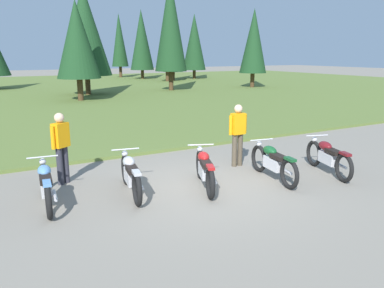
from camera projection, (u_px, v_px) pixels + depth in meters
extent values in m
plane|color=gray|center=(205.00, 188.00, 8.82)|extent=(140.00, 140.00, 0.00)
cube|color=#5B7033|center=(38.00, 92.00, 30.39)|extent=(80.00, 44.00, 0.10)
cylinder|color=#47331E|center=(252.00, 81.00, 33.75)|extent=(0.36, 0.36, 1.33)
cone|color=#193D1E|center=(254.00, 41.00, 32.99)|extent=(2.31, 2.31, 5.35)
cylinder|color=#47331E|center=(167.00, 76.00, 41.00)|extent=(0.36, 0.36, 1.38)
cone|color=#193D1E|center=(167.00, 37.00, 40.10)|extent=(2.06, 2.06, 6.48)
cylinder|color=#47331E|center=(88.00, 86.00, 27.73)|extent=(0.36, 0.36, 1.46)
cone|color=#193D1E|center=(85.00, 30.00, 26.86)|extent=(3.51, 3.51, 6.16)
cylinder|color=#47331E|center=(143.00, 75.00, 45.16)|extent=(0.36, 0.36, 1.12)
cone|color=#193D1E|center=(142.00, 40.00, 44.27)|extent=(2.69, 2.69, 6.71)
cylinder|color=#47331E|center=(121.00, 72.00, 47.89)|extent=(0.36, 0.36, 1.41)
cone|color=#193D1E|center=(119.00, 40.00, 47.01)|extent=(2.01, 2.01, 6.26)
cylinder|color=#47331E|center=(80.00, 90.00, 24.21)|extent=(0.36, 0.36, 1.47)
cone|color=#193D1E|center=(77.00, 39.00, 23.51)|extent=(2.66, 2.66, 4.67)
cylinder|color=#47331E|center=(194.00, 75.00, 45.47)|extent=(0.36, 0.36, 1.10)
cone|color=#193D1E|center=(194.00, 42.00, 44.63)|extent=(2.68, 2.68, 6.29)
cylinder|color=#47331E|center=(173.00, 76.00, 42.26)|extent=(0.36, 0.36, 1.04)
cone|color=#193D1E|center=(173.00, 36.00, 41.29)|extent=(2.20, 2.20, 7.50)
cylinder|color=#47331E|center=(171.00, 81.00, 30.90)|extent=(0.36, 0.36, 1.61)
cone|color=#193D1E|center=(170.00, 23.00, 29.89)|extent=(2.49, 2.49, 7.27)
torus|color=black|center=(44.00, 179.00, 8.34)|extent=(0.17, 0.71, 0.70)
torus|color=black|center=(48.00, 201.00, 7.09)|extent=(0.17, 0.71, 0.70)
cube|color=silver|center=(46.00, 187.00, 7.71)|extent=(0.26, 0.66, 0.28)
ellipsoid|color=#598CC6|center=(44.00, 171.00, 7.80)|extent=(0.31, 0.50, 0.22)
cube|color=black|center=(46.00, 179.00, 7.46)|extent=(0.27, 0.50, 0.10)
cube|color=#598CC6|center=(47.00, 183.00, 7.01)|extent=(0.17, 0.33, 0.06)
cylinder|color=silver|center=(42.00, 157.00, 8.14)|extent=(0.62, 0.09, 0.03)
sphere|color=silver|center=(43.00, 162.00, 8.28)|extent=(0.14, 0.14, 0.14)
cylinder|color=silver|center=(55.00, 195.00, 7.51)|extent=(0.13, 0.55, 0.07)
torus|color=black|center=(125.00, 170.00, 9.00)|extent=(0.22, 0.71, 0.70)
torus|color=black|center=(137.00, 189.00, 7.71)|extent=(0.22, 0.71, 0.70)
cube|color=silver|center=(131.00, 176.00, 8.34)|extent=(0.31, 0.67, 0.28)
ellipsoid|color=#B7B7BC|center=(129.00, 162.00, 8.44)|extent=(0.34, 0.52, 0.22)
cube|color=black|center=(132.00, 169.00, 8.09)|extent=(0.30, 0.51, 0.10)
cube|color=#B7B7BC|center=(136.00, 173.00, 7.63)|extent=(0.20, 0.34, 0.06)
cylinder|color=silver|center=(125.00, 149.00, 8.79)|extent=(0.62, 0.14, 0.03)
sphere|color=silver|center=(125.00, 154.00, 8.93)|extent=(0.14, 0.14, 0.14)
cylinder|color=silver|center=(140.00, 184.00, 8.13)|extent=(0.17, 0.55, 0.07)
torus|color=black|center=(200.00, 164.00, 9.43)|extent=(0.35, 0.69, 0.70)
torus|color=black|center=(210.00, 183.00, 8.08)|extent=(0.35, 0.69, 0.70)
cube|color=silver|center=(205.00, 171.00, 8.74)|extent=(0.42, 0.67, 0.28)
ellipsoid|color=#AD1919|center=(204.00, 157.00, 8.85)|extent=(0.42, 0.54, 0.22)
cube|color=black|center=(206.00, 164.00, 8.48)|extent=(0.38, 0.53, 0.10)
cube|color=#AD1919|center=(210.00, 167.00, 8.00)|extent=(0.25, 0.35, 0.06)
cylinder|color=silver|center=(201.00, 145.00, 9.22)|extent=(0.59, 0.26, 0.03)
sphere|color=silver|center=(200.00, 149.00, 9.36)|extent=(0.14, 0.14, 0.14)
cylinder|color=silver|center=(213.00, 179.00, 8.50)|extent=(0.27, 0.54, 0.07)
torus|color=black|center=(259.00, 158.00, 9.97)|extent=(0.22, 0.71, 0.70)
torus|color=black|center=(289.00, 174.00, 8.68)|extent=(0.22, 0.71, 0.70)
cube|color=silver|center=(273.00, 164.00, 9.31)|extent=(0.31, 0.66, 0.28)
ellipsoid|color=#144C23|center=(270.00, 151.00, 9.42)|extent=(0.34, 0.52, 0.22)
cube|color=black|center=(278.00, 157.00, 9.06)|extent=(0.30, 0.51, 0.10)
cube|color=#144C23|center=(290.00, 159.00, 8.60)|extent=(0.19, 0.34, 0.06)
cylinder|color=silver|center=(262.00, 140.00, 9.76)|extent=(0.62, 0.14, 0.03)
sphere|color=silver|center=(259.00, 144.00, 9.90)|extent=(0.14, 0.14, 0.14)
cylinder|color=silver|center=(285.00, 170.00, 9.11)|extent=(0.16, 0.55, 0.07)
torus|color=black|center=(314.00, 153.00, 10.47)|extent=(0.30, 0.70, 0.70)
torus|color=black|center=(344.00, 168.00, 9.14)|extent=(0.30, 0.70, 0.70)
cube|color=silver|center=(328.00, 158.00, 9.79)|extent=(0.38, 0.67, 0.28)
ellipsoid|color=maroon|center=(325.00, 146.00, 9.90)|extent=(0.39, 0.54, 0.22)
cube|color=black|center=(334.00, 152.00, 9.53)|extent=(0.35, 0.52, 0.10)
cube|color=maroon|center=(345.00, 154.00, 9.06)|extent=(0.23, 0.35, 0.06)
cylinder|color=silver|center=(317.00, 136.00, 10.26)|extent=(0.60, 0.21, 0.03)
sphere|color=silver|center=(314.00, 139.00, 10.40)|extent=(0.14, 0.14, 0.14)
cylinder|color=silver|center=(339.00, 165.00, 9.56)|extent=(0.23, 0.55, 0.07)
cylinder|color=#4C4233|center=(240.00, 150.00, 10.50)|extent=(0.14, 0.14, 0.88)
cylinder|color=#4C4233|center=(235.00, 150.00, 10.41)|extent=(0.14, 0.14, 0.88)
cube|color=orange|center=(238.00, 124.00, 10.29)|extent=(0.36, 0.22, 0.56)
sphere|color=beige|center=(238.00, 109.00, 10.20)|extent=(0.22, 0.22, 0.22)
cylinder|color=orange|center=(245.00, 124.00, 10.40)|extent=(0.09, 0.09, 0.52)
cylinder|color=orange|center=(231.00, 125.00, 10.19)|extent=(0.09, 0.09, 0.52)
cylinder|color=#2D2D38|center=(60.00, 166.00, 8.95)|extent=(0.14, 0.14, 0.88)
cylinder|color=#2D2D38|center=(66.00, 164.00, 9.10)|extent=(0.14, 0.14, 0.88)
cube|color=orange|center=(60.00, 135.00, 8.86)|extent=(0.42, 0.38, 0.56)
sphere|color=beige|center=(59.00, 118.00, 8.77)|extent=(0.22, 0.22, 0.22)
cylinder|color=orange|center=(53.00, 138.00, 8.67)|extent=(0.09, 0.09, 0.52)
cylinder|color=orange|center=(68.00, 134.00, 9.07)|extent=(0.09, 0.09, 0.52)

